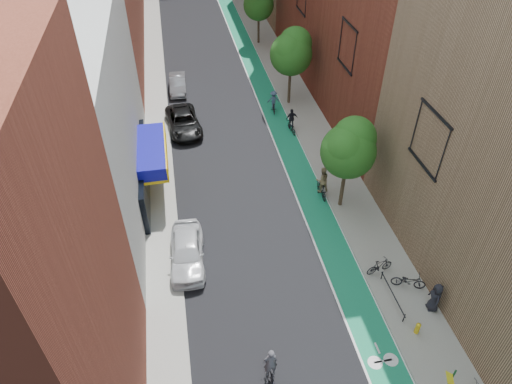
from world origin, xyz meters
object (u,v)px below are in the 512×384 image
parked_car_black (184,122)px  cyclist_lane_mid (292,123)px  parked_car_silver (178,84)px  cyclist_lead (270,369)px  cyclist_lane_far (274,103)px  fire_hydrant (418,328)px  parked_car_white (187,252)px  cyclist_lane_near (322,184)px  pedestrian (435,297)px

parked_car_black → cyclist_lane_mid: cyclist_lane_mid is taller
parked_car_silver → cyclist_lead: (2.47, -29.15, 0.08)m
parked_car_silver → cyclist_lane_far: (7.87, -5.46, 0.19)m
parked_car_silver → fire_hydrant: 30.01m
parked_car_white → cyclist_lane_far: (8.56, 15.85, 0.06)m
parked_car_silver → cyclist_lane_near: (8.61, -17.04, 0.28)m
pedestrian → fire_hydrant: (-1.43, -1.20, -0.52)m
parked_car_white → fire_hydrant: size_ratio=6.63×
parked_car_white → fire_hydrant: parked_car_white is taller
parked_car_silver → cyclist_lead: size_ratio=1.94×
parked_car_white → parked_car_silver: size_ratio=1.15×
fire_hydrant → pedestrian: bearing=40.1°
parked_car_silver → cyclist_lane_mid: 12.36m
parked_car_black → cyclist_lane_near: size_ratio=2.38×
parked_car_silver → cyclist_lane_near: bearing=-61.2°
cyclist_lead → fire_hydrant: bearing=-177.8°
parked_car_black → fire_hydrant: parked_car_black is taller
parked_car_white → fire_hydrant: 12.83m
cyclist_lead → parked_car_silver: bearing=-89.5°
parked_car_white → cyclist_lane_near: 10.24m
parked_car_silver → fire_hydrant: (10.08, -28.27, -0.15)m
cyclist_lane_mid → pedestrian: size_ratio=1.12×
parked_car_silver → cyclist_lane_far: bearing=-32.7°
parked_car_silver → parked_car_black: bearing=-87.3°
cyclist_lane_far → pedestrian: (3.64, -21.60, 0.18)m
parked_car_silver → pedestrian: bearing=-64.9°
cyclist_lane_mid → cyclist_lead: bearing=67.1°
pedestrian → cyclist_lane_far: bearing=-162.2°
parked_car_silver → fire_hydrant: bearing=-68.3°
parked_car_silver → cyclist_lane_mid: bearing=-43.8°
cyclist_lane_mid → fire_hydrant: cyclist_lane_mid is taller
pedestrian → fire_hydrant: 1.94m
cyclist_lead → parked_car_white: bearing=-72.4°
cyclist_lane_mid → parked_car_black: bearing=-18.8°
cyclist_lane_far → pedestrian: size_ratio=1.07×
parked_car_white → pedestrian: (12.20, -5.75, 0.24)m
parked_car_silver → cyclist_lane_far: cyclist_lane_far is taller
parked_car_silver → cyclist_lane_mid: (8.61, -8.87, 0.09)m
parked_car_silver → cyclist_lane_far: size_ratio=2.15×
parked_car_black → cyclist_lane_mid: (8.53, -1.92, 0.03)m
parked_car_white → parked_car_silver: (0.69, 21.31, -0.13)m
parked_car_silver → cyclist_lane_far: 9.58m
parked_car_black → fire_hydrant: size_ratio=7.38×
parked_car_black → fire_hydrant: bearing=-70.8°
parked_car_silver → cyclist_lead: 29.26m
parked_car_black → cyclist_lead: 22.33m
cyclist_lane_mid → parked_car_white: bearing=47.1°
cyclist_lead → cyclist_lane_far: cyclist_lead is taller
cyclist_lane_far → cyclist_lane_near: bearing=99.2°
parked_car_white → parked_car_black: size_ratio=0.90×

